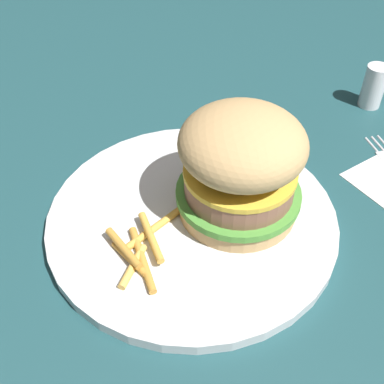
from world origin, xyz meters
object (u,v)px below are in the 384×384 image
(sandwich, at_px, (241,165))
(salt_shaker, at_px, (374,86))
(fries_pile, at_px, (141,248))
(plate, at_px, (192,219))

(sandwich, height_order, salt_shaker, sandwich)
(fries_pile, distance_m, salt_shaker, 0.38)
(fries_pile, bearing_deg, salt_shaker, -93.68)
(sandwich, bearing_deg, fries_pile, 75.31)
(fries_pile, height_order, salt_shaker, salt_shaker)
(plate, height_order, salt_shaker, salt_shaker)
(plate, bearing_deg, sandwich, -125.97)
(sandwich, bearing_deg, salt_shaker, -89.43)
(plate, distance_m, salt_shaker, 0.31)
(plate, height_order, fries_pile, fries_pile)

